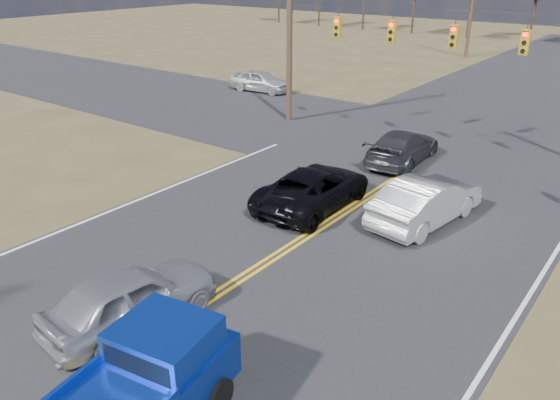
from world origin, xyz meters
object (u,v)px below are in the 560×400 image
Objects in this scene: black_suv at (314,188)px; dgrey_car_queue at (402,147)px; cross_car_west at (261,81)px; silver_suv at (131,297)px; white_car_queue at (426,201)px.

dgrey_car_queue is (0.41, 6.48, -0.02)m from black_suv.
silver_suv is at bearing -154.13° from cross_car_west.
cross_car_west is (-14.24, 22.46, -0.02)m from silver_suv.
silver_suv is 0.91× the size of dgrey_car_queue.
silver_suv reaches higher than dgrey_car_queue.
white_car_queue reaches higher than dgrey_car_queue.
silver_suv is at bearing 79.03° from white_car_queue.
black_suv is at bearing -81.41° from silver_suv.
dgrey_car_queue is at bearing -123.78° from cross_car_west.
white_car_queue is at bearing -163.69° from black_suv.
silver_suv is 15.12m from dgrey_car_queue.
cross_car_west is at bearing -27.46° from white_car_queue.
white_car_queue is (3.40, 9.88, 0.05)m from silver_suv.
cross_car_west is (-14.24, 7.34, 0.03)m from dgrey_car_queue.
black_suv is (-0.41, 8.64, -0.03)m from silver_suv.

